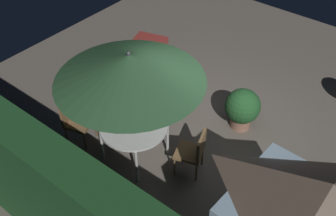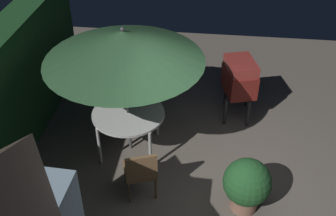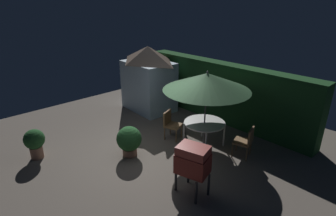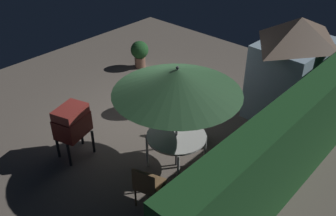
% 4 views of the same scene
% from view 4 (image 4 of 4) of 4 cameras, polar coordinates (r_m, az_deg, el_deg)
% --- Properties ---
extents(ground_plane, '(11.00, 11.00, 0.00)m').
position_cam_4_polar(ground_plane, '(9.22, -2.42, -1.92)').
color(ground_plane, '#6B6056').
extents(hedge_backdrop, '(6.75, 0.56, 2.09)m').
position_cam_4_polar(hedge_backdrop, '(7.05, 18.27, -5.70)').
color(hedge_backdrop, '#1E4C23').
rests_on(hedge_backdrop, ground).
extents(garden_shed, '(2.10, 1.53, 2.50)m').
position_cam_4_polar(garden_shed, '(9.40, 18.63, 6.00)').
color(garden_shed, '#9EBCD1').
rests_on(garden_shed, ground).
extents(patio_table, '(1.21, 1.21, 0.78)m').
position_cam_4_polar(patio_table, '(7.45, 1.30, -4.62)').
color(patio_table, white).
rests_on(patio_table, ground).
extents(patio_umbrella, '(2.45, 2.45, 2.31)m').
position_cam_4_polar(patio_umbrella, '(6.75, 1.44, 4.18)').
color(patio_umbrella, '#4C4C51').
rests_on(patio_umbrella, ground).
extents(bbq_grill, '(0.81, 0.68, 1.20)m').
position_cam_4_polar(bbq_grill, '(7.92, -14.61, -2.16)').
color(bbq_grill, maroon).
rests_on(bbq_grill, ground).
extents(chair_near_shed, '(0.58, 0.57, 0.90)m').
position_cam_4_polar(chair_near_shed, '(6.75, -3.16, -11.68)').
color(chair_near_shed, olive).
rests_on(chair_near_shed, ground).
extents(chair_far_side, '(0.59, 0.59, 0.90)m').
position_cam_4_polar(chair_far_side, '(8.42, 4.03, -1.44)').
color(chair_far_side, olive).
rests_on(chair_far_side, ground).
extents(potted_plant_by_shed, '(0.55, 0.55, 0.86)m').
position_cam_4_polar(potted_plant_by_shed, '(11.62, -4.40, 8.59)').
color(potted_plant_by_shed, '#936651').
rests_on(potted_plant_by_shed, ground).
extents(potted_plant_by_grill, '(0.70, 0.70, 0.87)m').
position_cam_4_polar(potted_plant_by_grill, '(9.35, -3.25, 2.08)').
color(potted_plant_by_grill, '#936651').
rests_on(potted_plant_by_grill, ground).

